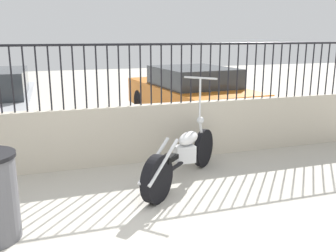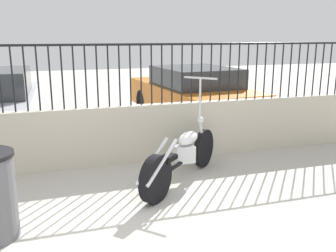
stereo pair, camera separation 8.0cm
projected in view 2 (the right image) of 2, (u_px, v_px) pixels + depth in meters
The scene contains 4 objects.
low_wall at pixel (111, 136), 5.95m from camera, with size 9.74×0.18×0.94m.
fence_railing at pixel (108, 67), 5.70m from camera, with size 9.74×0.04×0.97m.
motorcycle_black at pixel (179, 158), 5.14m from camera, with size 1.60×1.53×1.44m.
car_orange at pixel (192, 94), 8.82m from camera, with size 2.09×4.17×1.31m.
Camera 2 is at (-0.85, -2.85, 2.03)m, focal length 40.00 mm.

